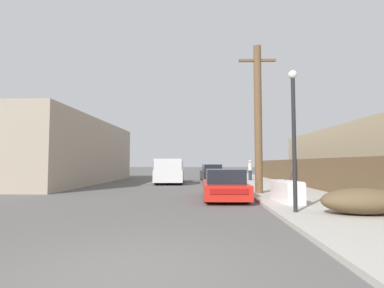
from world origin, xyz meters
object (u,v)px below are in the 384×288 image
(discarded_fridge, at_px, (287,191))
(parked_sports_car_red, at_px, (224,185))
(pickup_truck, at_px, (170,171))
(car_parked_mid, at_px, (211,173))
(street_lamp, at_px, (294,128))
(utility_pole, at_px, (258,117))
(brush_pile, at_px, (362,201))
(pedestrian, at_px, (250,170))

(discarded_fridge, height_order, parked_sports_car_red, parked_sports_car_red)
(parked_sports_car_red, distance_m, pickup_truck, 10.02)
(car_parked_mid, bearing_deg, parked_sports_car_red, -94.05)
(street_lamp, bearing_deg, utility_pole, 90.20)
(brush_pile, relative_size, pedestrian, 1.33)
(discarded_fridge, relative_size, car_parked_mid, 0.41)
(pedestrian, bearing_deg, street_lamp, -94.44)
(discarded_fridge, relative_size, brush_pile, 0.83)
(parked_sports_car_red, distance_m, brush_pile, 5.63)
(discarded_fridge, xyz_separation_m, utility_pole, (-0.40, 3.26, 3.26))
(parked_sports_car_red, xyz_separation_m, car_parked_mid, (-0.15, 13.18, 0.08))
(street_lamp, bearing_deg, parked_sports_car_red, 113.58)
(pickup_truck, relative_size, utility_pole, 0.74)
(discarded_fridge, relative_size, parked_sports_car_red, 0.41)
(discarded_fridge, height_order, brush_pile, discarded_fridge)
(street_lamp, xyz_separation_m, brush_pile, (1.73, -0.33, -2.10))
(car_parked_mid, height_order, pedestrian, pedestrian)
(car_parked_mid, xyz_separation_m, street_lamp, (1.93, -17.25, 1.92))
(utility_pole, relative_size, brush_pile, 3.19)
(car_parked_mid, xyz_separation_m, pickup_truck, (-3.25, -3.76, 0.25))
(car_parked_mid, bearing_deg, discarded_fridge, -85.94)
(pickup_truck, height_order, street_lamp, street_lamp)
(car_parked_mid, distance_m, utility_pole, 12.28)
(pedestrian, bearing_deg, pickup_truck, -156.33)
(car_parked_mid, distance_m, pickup_truck, 4.98)
(discarded_fridge, distance_m, street_lamp, 3.10)
(street_lamp, relative_size, pedestrian, 2.49)
(parked_sports_car_red, xyz_separation_m, pedestrian, (3.05, 12.24, 0.41))
(pickup_truck, distance_m, brush_pile, 15.46)
(discarded_fridge, relative_size, pedestrian, 1.10)
(discarded_fridge, bearing_deg, car_parked_mid, 93.02)
(parked_sports_car_red, xyz_separation_m, utility_pole, (1.76, 1.45, 3.19))
(pedestrian, bearing_deg, brush_pile, -88.41)
(parked_sports_car_red, height_order, street_lamp, street_lamp)
(parked_sports_car_red, bearing_deg, brush_pile, -52.05)
(brush_pile, bearing_deg, street_lamp, 169.08)
(utility_pole, bearing_deg, pedestrian, 83.20)
(brush_pile, xyz_separation_m, pedestrian, (-0.46, 16.65, 0.50))
(utility_pole, bearing_deg, pickup_truck, 122.94)
(pickup_truck, xyz_separation_m, utility_pole, (5.16, -7.97, 2.86))
(street_lamp, height_order, pedestrian, street_lamp)
(car_parked_mid, relative_size, pickup_truck, 0.85)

